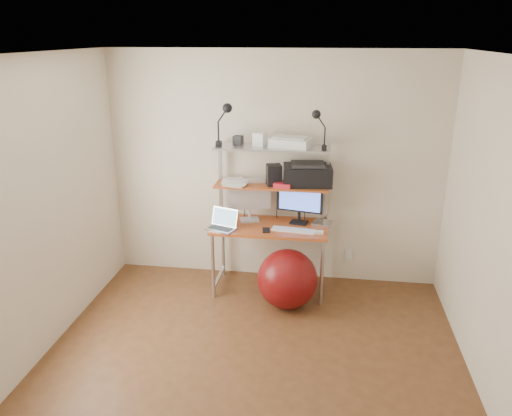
{
  "coord_description": "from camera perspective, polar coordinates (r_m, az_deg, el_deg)",
  "views": [
    {
      "loc": [
        0.53,
        -3.39,
        2.64
      ],
      "look_at": [
        -0.11,
        1.15,
        1.03
      ],
      "focal_mm": 35.0,
      "sensor_mm": 36.0,
      "label": 1
    }
  ],
  "objects": [
    {
      "name": "room",
      "position": [
        3.7,
        -0.87,
        -2.7
      ],
      "size": [
        3.6,
        3.6,
        3.6
      ],
      "color": "brown",
      "rests_on": "ground"
    },
    {
      "name": "clip_lamp_right",
      "position": [
        4.93,
        7.11,
        9.85
      ],
      "size": [
        0.16,
        0.09,
        0.39
      ],
      "color": "black",
      "rests_on": "top_shelf"
    },
    {
      "name": "clip_lamp_left",
      "position": [
        5.05,
        -3.51,
        10.55
      ],
      "size": [
        0.17,
        0.1,
        0.44
      ],
      "color": "black",
      "rests_on": "top_shelf"
    },
    {
      "name": "wall_outlet",
      "position": [
        5.68,
        10.54,
        -5.29
      ],
      "size": [
        0.08,
        0.01,
        0.12
      ],
      "primitive_type": "cube",
      "color": "silver",
      "rests_on": "room"
    },
    {
      "name": "scanner",
      "position": [
        5.09,
        3.97,
        7.54
      ],
      "size": [
        0.44,
        0.34,
        0.1
      ],
      "rotation": [
        0.0,
        0.0,
        -0.23
      ],
      "color": "silver",
      "rests_on": "top_shelf"
    },
    {
      "name": "phone",
      "position": [
        5.08,
        1.17,
        -2.55
      ],
      "size": [
        0.09,
        0.14,
        0.01
      ],
      "primitive_type": "cube",
      "rotation": [
        0.0,
        0.0,
        0.16
      ],
      "color": "black",
      "rests_on": "desktop"
    },
    {
      "name": "box_white",
      "position": [
        5.11,
        0.4,
        7.84
      ],
      "size": [
        0.14,
        0.13,
        0.14
      ],
      "primitive_type": "cube",
      "rotation": [
        0.0,
        0.0,
        -0.33
      ],
      "color": "silver",
      "rests_on": "top_shelf"
    },
    {
      "name": "computer_desk",
      "position": [
        5.2,
        1.7,
        0.45
      ],
      "size": [
        1.2,
        0.6,
        1.57
      ],
      "color": "#B55823",
      "rests_on": "ground"
    },
    {
      "name": "monitor_silver",
      "position": [
        5.28,
        -0.72,
        1.32
      ],
      "size": [
        0.44,
        0.2,
        0.49
      ],
      "rotation": [
        0.0,
        0.0,
        0.27
      ],
      "color": "silver",
      "rests_on": "desktop"
    },
    {
      "name": "red_box",
      "position": [
        5.09,
        3.09,
        2.63
      ],
      "size": [
        0.19,
        0.15,
        0.05
      ],
      "primitive_type": "cube",
      "rotation": [
        0.0,
        0.0,
        -0.18
      ],
      "color": "red",
      "rests_on": "mid_shelf"
    },
    {
      "name": "monitor_black",
      "position": [
        5.23,
        5.0,
        0.85
      ],
      "size": [
        0.49,
        0.17,
        0.49
      ],
      "rotation": [
        0.0,
        0.0,
        -0.2
      ],
      "color": "black",
      "rests_on": "desktop"
    },
    {
      "name": "laptop",
      "position": [
        5.14,
        -3.81,
        -1.86
      ],
      "size": [
        0.36,
        0.32,
        0.26
      ],
      "rotation": [
        0.0,
        0.0,
        -0.35
      ],
      "color": "#B5B5BA",
      "rests_on": "desktop"
    },
    {
      "name": "exercise_ball",
      "position": [
        5.07,
        3.59,
        -8.1
      ],
      "size": [
        0.61,
        0.61,
        0.61
      ],
      "primitive_type": "sphere",
      "color": "maroon",
      "rests_on": "floor"
    },
    {
      "name": "printer",
      "position": [
        5.19,
        5.89,
        3.85
      ],
      "size": [
        0.52,
        0.38,
        0.23
      ],
      "rotation": [
        0.0,
        0.0,
        0.1
      ],
      "color": "black",
      "rests_on": "mid_shelf"
    },
    {
      "name": "box_grey",
      "position": [
        5.19,
        -2.06,
        7.77
      ],
      "size": [
        0.11,
        0.11,
        0.09
      ],
      "primitive_type": "cube",
      "rotation": [
        0.0,
        0.0,
        -0.18
      ],
      "color": "#29292B",
      "rests_on": "top_shelf"
    },
    {
      "name": "keyboard",
      "position": [
        5.09,
        4.27,
        -2.54
      ],
      "size": [
        0.45,
        0.18,
        0.01
      ],
      "primitive_type": "cube",
      "rotation": [
        0.0,
        0.0,
        -0.12
      ],
      "color": "silver",
      "rests_on": "desktop"
    },
    {
      "name": "mouse",
      "position": [
        5.04,
        7.18,
        -2.78
      ],
      "size": [
        0.1,
        0.07,
        0.03
      ],
      "primitive_type": "cube",
      "rotation": [
        0.0,
        0.0,
        0.1
      ],
      "color": "silver",
      "rests_on": "desktop"
    },
    {
      "name": "mac_mini",
      "position": [
        5.27,
        7.57,
        -1.75
      ],
      "size": [
        0.22,
        0.22,
        0.03
      ],
      "primitive_type": "cube",
      "rotation": [
        0.0,
        0.0,
        -0.25
      ],
      "color": "#B5B5BA",
      "rests_on": "desktop"
    },
    {
      "name": "nas_cube",
      "position": [
        5.15,
        2.05,
        3.8
      ],
      "size": [
        0.18,
        0.18,
        0.22
      ],
      "primitive_type": "cube",
      "rotation": [
        0.0,
        0.0,
        0.29
      ],
      "color": "black",
      "rests_on": "mid_shelf"
    },
    {
      "name": "paper_stack",
      "position": [
        5.25,
        -2.44,
        3.02
      ],
      "size": [
        0.32,
        0.4,
        0.02
      ],
      "color": "white",
      "rests_on": "mid_shelf"
    }
  ]
}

